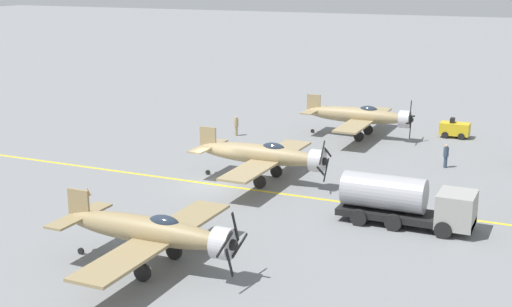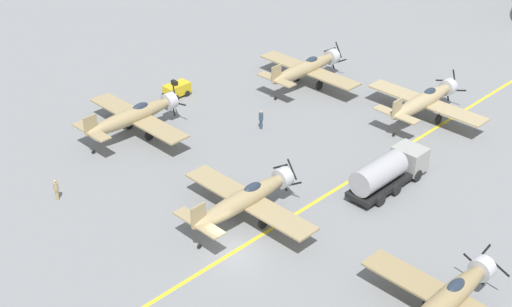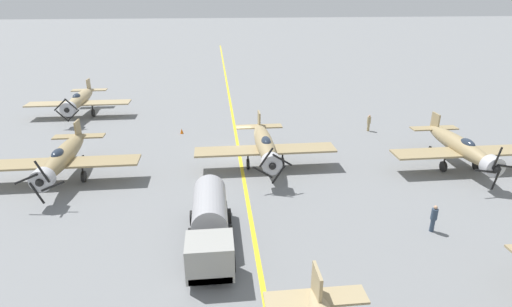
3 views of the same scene
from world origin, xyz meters
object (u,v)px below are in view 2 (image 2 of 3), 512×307
at_px(fuel_tanker, 389,171).
at_px(tow_tractor, 177,89).
at_px(airplane_far_left, 307,68).
at_px(airplane_mid_right, 448,300).
at_px(airplane_mid_left, 134,116).
at_px(ground_crew_walking, 261,119).
at_px(airplane_mid_center, 245,199).
at_px(airplane_far_center, 424,100).
at_px(ground_crew_inspecting, 56,189).

distance_m(fuel_tanker, tow_tractor, 24.82).
distance_m(airplane_far_left, tow_tractor, 13.36).
bearing_deg(airplane_far_left, airplane_mid_right, -52.06).
bearing_deg(airplane_mid_left, tow_tractor, 122.55).
distance_m(airplane_mid_right, ground_crew_walking, 27.64).
bearing_deg(tow_tractor, airplane_mid_center, -26.64).
bearing_deg(tow_tractor, airplane_mid_left, -65.20).
distance_m(airplane_far_left, fuel_tanker, 19.79).
bearing_deg(airplane_mid_left, airplane_far_left, 85.93).
relative_size(airplane_far_center, ground_crew_inspecting, 6.59).
relative_size(airplane_mid_right, fuel_tanker, 1.50).
bearing_deg(airplane_far_left, ground_crew_walking, -89.57).
distance_m(ground_crew_walking, ground_crew_inspecting, 19.74).
bearing_deg(airplane_mid_center, airplane_mid_right, -8.36).
height_order(airplane_mid_center, ground_crew_walking, airplane_mid_center).
relative_size(airplane_far_center, fuel_tanker, 1.50).
height_order(airplane_far_left, ground_crew_inspecting, airplane_far_left).
bearing_deg(airplane_mid_center, ground_crew_walking, 117.81).
relative_size(airplane_far_left, tow_tractor, 4.62).
bearing_deg(ground_crew_walking, airplane_mid_left, -128.52).
bearing_deg(ground_crew_inspecting, airplane_far_center, 68.06).
relative_size(fuel_tanker, ground_crew_inspecting, 4.39).
distance_m(airplane_far_left, ground_crew_inspecting, 29.37).
relative_size(fuel_tanker, tow_tractor, 3.08).
relative_size(airplane_far_left, airplane_mid_left, 1.00).
bearing_deg(airplane_mid_right, tow_tractor, 168.06).
bearing_deg(tow_tractor, ground_crew_inspecting, -67.58).
relative_size(airplane_mid_left, ground_crew_walking, 6.46).
relative_size(airplane_far_left, fuel_tanker, 1.50).
xyz_separation_m(tow_tractor, ground_crew_inspecting, (7.59, -18.39, 0.20)).
relative_size(airplane_far_left, ground_crew_inspecting, 6.59).
height_order(airplane_far_center, ground_crew_inspecting, airplane_far_center).
xyz_separation_m(airplane_far_left, airplane_mid_right, (28.88, -19.96, 0.00)).
height_order(airplane_mid_right, tow_tractor, airplane_mid_right).
bearing_deg(ground_crew_walking, ground_crew_inspecting, -99.13).
bearing_deg(fuel_tanker, tow_tractor, -177.13).
relative_size(ground_crew_walking, ground_crew_inspecting, 1.02).
relative_size(airplane_far_left, airplane_mid_right, 1.00).
bearing_deg(ground_crew_walking, airplane_mid_right, -21.45).
relative_size(tow_tractor, ground_crew_inspecting, 1.43).
xyz_separation_m(airplane_mid_center, fuel_tanker, (4.70, 11.32, -0.50)).
height_order(airplane_mid_center, fuel_tanker, airplane_mid_center).
height_order(tow_tractor, ground_crew_inspecting, ground_crew_inspecting).
xyz_separation_m(airplane_far_left, fuel_tanker, (17.23, -9.72, -0.50)).
bearing_deg(ground_crew_walking, airplane_far_left, 107.84).
bearing_deg(airplane_mid_right, airplane_far_center, 128.13).
bearing_deg(airplane_far_center, airplane_mid_right, -44.64).
xyz_separation_m(airplane_mid_left, airplane_mid_center, (16.46, -2.25, -0.00)).
height_order(airplane_far_left, airplane_mid_right, airplane_mid_right).
bearing_deg(ground_crew_inspecting, ground_crew_walking, 80.87).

